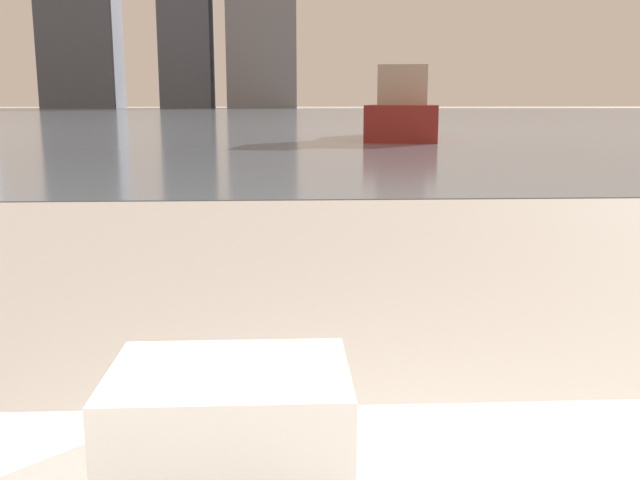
% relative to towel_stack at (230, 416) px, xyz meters
% --- Properties ---
extents(towel_stack, '(0.29, 0.21, 0.12)m').
position_rel_towel_stack_xyz_m(towel_stack, '(0.00, 0.00, 0.00)').
color(towel_stack, white).
rests_on(towel_stack, bathtub).
extents(harbor_water, '(180.00, 110.00, 0.01)m').
position_rel_towel_stack_xyz_m(harbor_water, '(0.28, 61.20, -0.58)').
color(harbor_water, slate).
rests_on(harbor_water, ground_plane).
extents(harbor_boat_2, '(2.58, 5.24, 1.88)m').
position_rel_towel_stack_xyz_m(harbor_boat_2, '(3.20, 18.22, 0.09)').
color(harbor_boat_2, maroon).
rests_on(harbor_boat_2, harbor_water).
extents(skyline_tower_2, '(7.96, 8.15, 30.44)m').
position_rel_towel_stack_xyz_m(skyline_tower_2, '(-15.30, 117.20, 14.64)').
color(skyline_tower_2, '#4C515B').
rests_on(skyline_tower_2, ground_plane).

